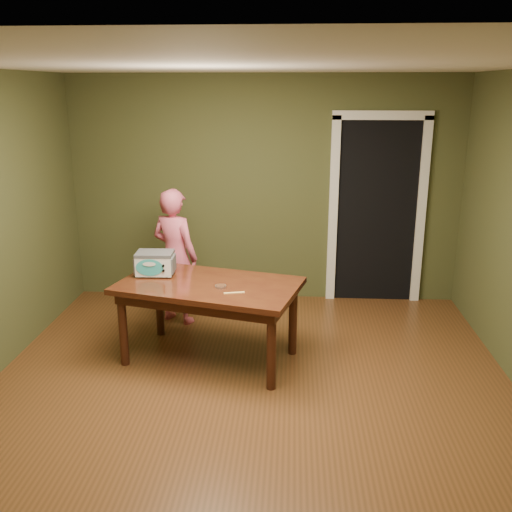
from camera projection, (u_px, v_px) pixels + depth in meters
name	position (u px, v px, depth m)	size (l,w,h in m)	color
floor	(248.00, 405.00, 4.57)	(5.00, 5.00, 0.00)	brown
room_shell	(247.00, 195.00, 4.09)	(4.52, 5.02, 2.61)	#404625
doorway	(373.00, 207.00, 6.85)	(1.10, 0.66, 2.25)	black
dining_table	(209.00, 293.00, 5.17)	(1.78, 1.28, 0.75)	#39160D
toy_oven	(155.00, 262.00, 5.33)	(0.37, 0.26, 0.22)	#4C4F54
baking_pan	(221.00, 286.00, 5.02)	(0.10, 0.10, 0.02)	silver
spatula	(234.00, 293.00, 4.88)	(0.18, 0.03, 0.01)	#FAC96C
child	(175.00, 256.00, 6.02)	(0.53, 0.35, 1.45)	#D05570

